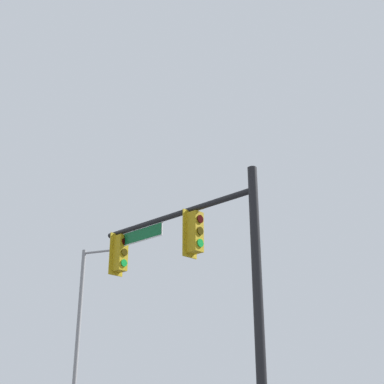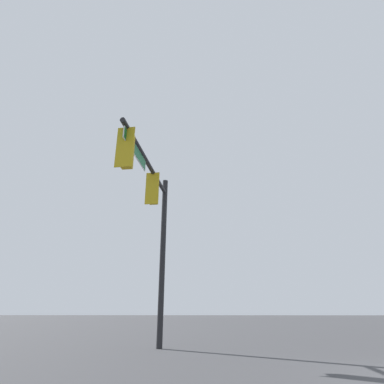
% 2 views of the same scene
% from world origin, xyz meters
% --- Properties ---
extents(signal_pole_near, '(5.78, 0.60, 6.99)m').
position_xyz_m(signal_pole_near, '(-3.56, -7.35, 4.88)').
color(signal_pole_near, black).
rests_on(signal_pole_near, ground_plane).
extents(street_lamp, '(1.90, 0.80, 7.85)m').
position_xyz_m(street_lamp, '(6.39, -11.25, 4.51)').
color(street_lamp, gray).
rests_on(street_lamp, ground_plane).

